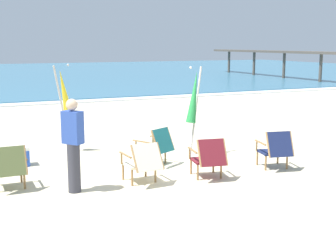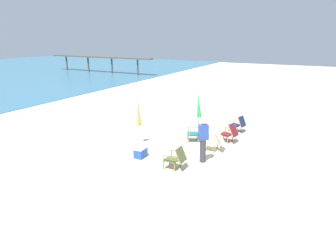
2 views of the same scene
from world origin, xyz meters
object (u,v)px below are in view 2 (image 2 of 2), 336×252
Objects in this scene: umbrella_furled_green at (199,105)px; beach_chair_front_right at (229,133)px; beach_chair_mid_center at (176,157)px; beach_chair_back_right at (215,141)px; cooler_box at (141,152)px; beach_chair_back_left at (238,123)px; beach_chair_far_center at (196,132)px; umbrella_furled_yellow at (138,113)px; person_near_chairs at (203,140)px.

beach_chair_front_right is at bearing -108.10° from umbrella_furled_green.
beach_chair_mid_center is at bearing 166.62° from beach_chair_front_right.
beach_chair_mid_center is at bearing 164.72° from beach_chair_back_right.
beach_chair_front_right is 4.07m from cooler_box.
beach_chair_mid_center is 0.99× the size of beach_chair_back_left.
beach_chair_far_center is 0.43× the size of umbrella_furled_green.
beach_chair_back_left is at bearing -26.99° from cooler_box.
umbrella_furled_green is 4.02m from cooler_box.
beach_chair_back_left is 4.96m from umbrella_furled_yellow.
beach_chair_mid_center is 0.49× the size of person_near_chairs.
umbrella_furled_green reaches higher than beach_chair_back_left.
beach_chair_far_center is 1.10× the size of beach_chair_back_right.
beach_chair_far_center is 2.30m from person_near_chairs.
umbrella_furled_green is 4.21× the size of cooler_box.
beach_chair_back_left reaches higher than cooler_box.
beach_chair_far_center reaches higher than beach_chair_back_left.
beach_chair_far_center is at bearing 9.11° from beach_chair_mid_center.
beach_chair_back_right is 0.39× the size of umbrella_furled_green.
umbrella_furled_yellow is at bearing 120.71° from beach_chair_front_right.
beach_chair_front_right is at bearing -5.59° from person_near_chairs.
umbrella_furled_yellow is 1.90m from cooler_box.
beach_chair_far_center is at bearing 111.72° from beach_chair_front_right.
beach_chair_far_center is at bearing -54.19° from umbrella_furled_yellow.
beach_chair_back_right is 2.35m from beach_chair_mid_center.
beach_chair_back_right is 2.85m from beach_chair_back_left.
umbrella_furled_yellow reaches higher than person_near_chairs.
beach_chair_back_right is at bearing -49.18° from cooler_box.
beach_chair_front_right is at bearing -68.28° from beach_chair_far_center.
beach_chair_front_right is 1.69× the size of cooler_box.
beach_chair_back_right is 0.99× the size of beach_chair_back_left.
umbrella_furled_green is 1.27× the size of person_near_chairs.
cooler_box is at bearing 79.42° from beach_chair_mid_center.
beach_chair_back_right is 0.97× the size of beach_chair_front_right.
beach_chair_back_left is at bearing 1.45° from beach_chair_front_right.
beach_chair_far_center is at bearing 56.35° from beach_chair_back_right.
beach_chair_far_center reaches higher than cooler_box.
beach_chair_back_left is (5.11, -0.80, 0.00)m from beach_chair_mid_center.
umbrella_furled_green is (-1.04, 1.64, 0.92)m from beach_chair_back_left.
beach_chair_front_right is at bearing -37.71° from cooler_box.
cooler_box is at bearing 107.24° from person_near_chairs.
beach_chair_far_center is 1.10× the size of beach_chair_mid_center.
person_near_chairs is 2.43m from cooler_box.
beach_chair_mid_center is 0.38× the size of umbrella_furled_yellow.
beach_chair_front_right is 2.57m from person_near_chairs.
umbrella_furled_green is 3.03m from umbrella_furled_yellow.
beach_chair_back_right is at bearing -141.02° from umbrella_furled_green.
beach_chair_back_left is 0.39× the size of umbrella_furled_yellow.
beach_chair_far_center is 0.54× the size of person_near_chairs.
umbrella_furled_yellow is (-2.54, 1.66, 0.02)m from umbrella_furled_green.
umbrella_furled_green is (0.55, 1.68, 0.92)m from beach_chair_front_right.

